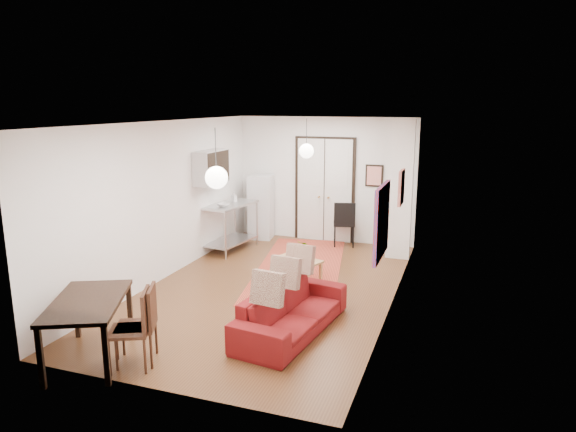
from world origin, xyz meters
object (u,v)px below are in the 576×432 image
(sofa, at_px, (292,311))
(kitchen_counter, at_px, (230,219))
(coffee_table, at_px, (298,262))
(dining_chair_near, at_px, (140,316))
(fridge, at_px, (261,207))
(dining_chair_far, at_px, (134,320))
(black_side_chair, at_px, (345,219))
(dining_table, at_px, (88,307))

(sofa, height_order, kitchen_counter, kitchen_counter)
(kitchen_counter, bearing_deg, coffee_table, -25.92)
(sofa, distance_m, dining_chair_near, 2.10)
(fridge, height_order, dining_chair_far, fridge)
(coffee_table, distance_m, black_side_chair, 2.67)
(kitchen_counter, distance_m, black_side_chair, 2.63)
(coffee_table, relative_size, dining_chair_near, 0.99)
(coffee_table, distance_m, kitchen_counter, 2.46)
(dining_table, bearing_deg, dining_chair_far, 9.51)
(fridge, xyz_separation_m, black_side_chair, (2.04, 0.10, -0.16))
(coffee_table, xyz_separation_m, black_side_chair, (0.28, 2.64, 0.28))
(kitchen_counter, bearing_deg, dining_table, -76.73)
(coffee_table, bearing_deg, dining_table, -112.36)
(coffee_table, height_order, fridge, fridge)
(coffee_table, bearing_deg, black_side_chair, 84.02)
(kitchen_counter, relative_size, dining_chair_near, 1.46)
(fridge, distance_m, black_side_chair, 2.05)
(sofa, bearing_deg, dining_table, 134.73)
(dining_chair_far, relative_size, black_side_chair, 0.96)
(kitchen_counter, xyz_separation_m, dining_chair_far, (1.07, -5.01, -0.13))
(kitchen_counter, xyz_separation_m, fridge, (0.25, 1.19, 0.06))
(sofa, distance_m, fridge, 5.28)
(sofa, height_order, fridge, fridge)
(sofa, height_order, coffee_table, sofa)
(sofa, bearing_deg, dining_chair_near, 139.48)
(kitchen_counter, relative_size, dining_chair_far, 1.46)
(dining_chair_far, bearing_deg, dining_table, -105.39)
(coffee_table, bearing_deg, sofa, -73.94)
(sofa, relative_size, fridge, 1.42)
(coffee_table, height_order, dining_chair_near, dining_chair_near)
(kitchen_counter, bearing_deg, fridge, 86.05)
(dining_table, xyz_separation_m, black_side_chair, (1.82, 6.40, -0.10))
(kitchen_counter, height_order, fridge, fridge)
(sofa, distance_m, coffee_table, 2.23)
(coffee_table, relative_size, dining_table, 0.59)
(black_side_chair, bearing_deg, kitchen_counter, 14.51)
(black_side_chair, bearing_deg, dining_table, 59.33)
(fridge, xyz_separation_m, dining_chair_near, (0.82, -6.07, -0.19))
(dining_chair_far, bearing_deg, sofa, 109.17)
(dining_chair_near, relative_size, black_side_chair, 0.96)
(dining_chair_near, bearing_deg, dining_table, -93.77)
(dining_table, xyz_separation_m, dining_chair_near, (0.60, 0.23, -0.14))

